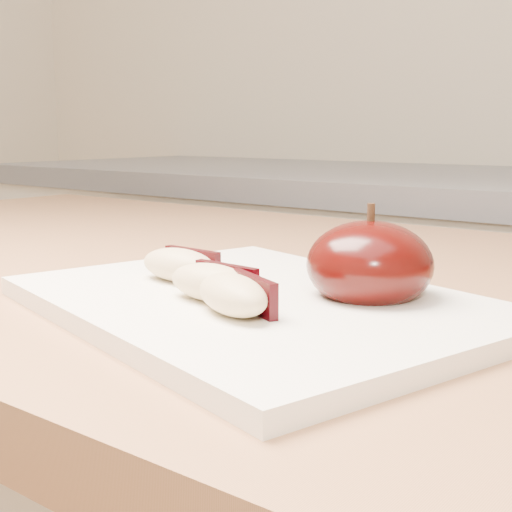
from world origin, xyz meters
The scene contains 5 objects.
cutting_board centered at (-0.04, 0.37, 0.91)m, with size 0.31×0.22×0.01m, color white.
apple_half centered at (0.02, 0.41, 0.93)m, with size 0.09×0.09×0.07m.
apple_wedge_a centered at (-0.10, 0.37, 0.92)m, with size 0.06×0.03×0.02m.
apple_wedge_b centered at (-0.05, 0.34, 0.92)m, with size 0.06×0.03×0.02m.
apple_wedge_c centered at (-0.02, 0.32, 0.92)m, with size 0.07×0.05×0.02m.
Camera 1 is at (0.24, 0.02, 1.02)m, focal length 50.00 mm.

